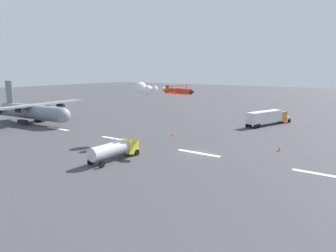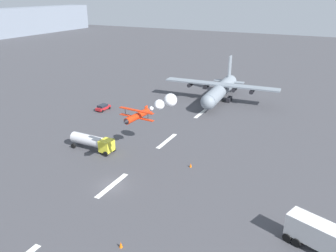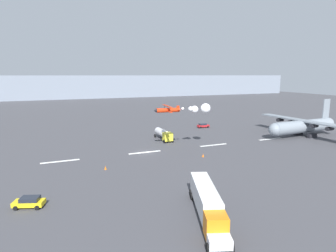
# 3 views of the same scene
# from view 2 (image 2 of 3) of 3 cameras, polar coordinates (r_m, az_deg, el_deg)

# --- Properties ---
(ground_plane) EXTENTS (440.00, 440.00, 0.00)m
(ground_plane) POSITION_cam_2_polar(r_m,az_deg,el_deg) (55.08, -9.37, -9.81)
(ground_plane) COLOR #424247
(ground_plane) RESTS_ON ground
(runway_stripe_3) EXTENTS (8.00, 0.90, 0.01)m
(runway_stripe_3) POSITION_cam_2_polar(r_m,az_deg,el_deg) (55.07, -9.37, -9.80)
(runway_stripe_3) COLOR white
(runway_stripe_3) RESTS_ON ground
(runway_stripe_4) EXTENTS (8.00, 0.90, 0.01)m
(runway_stripe_4) POSITION_cam_2_polar(r_m,az_deg,el_deg) (69.52, -0.19, -2.52)
(runway_stripe_4) COLOR white
(runway_stripe_4) RESTS_ON ground
(runway_stripe_5) EXTENTS (8.00, 0.90, 0.01)m
(runway_stripe_5) POSITION_cam_2_polar(r_m,az_deg,el_deg) (85.83, 5.61, 2.18)
(runway_stripe_5) COLOR white
(runway_stripe_5) RESTS_ON ground
(cargo_transport_plane) EXTENTS (24.88, 31.63, 11.04)m
(cargo_transport_plane) POSITION_cam_2_polar(r_m,az_deg,el_deg) (93.93, 8.61, 5.87)
(cargo_transport_plane) COLOR gray
(cargo_transport_plane) RESTS_ON ground
(stunt_biplane_red) EXTENTS (14.18, 6.32, 2.41)m
(stunt_biplane_red) POSITION_cam_2_polar(r_m,az_deg,el_deg) (58.44, -1.48, 3.51)
(stunt_biplane_red) COLOR red
(fuel_tanker_truck) EXTENTS (2.81, 9.11, 2.90)m
(fuel_tanker_truck) POSITION_cam_2_polar(r_m,az_deg,el_deg) (66.60, -12.54, -2.56)
(fuel_tanker_truck) COLOR yellow
(fuel_tanker_truck) RESTS_ON ground
(airport_staff_sedan) EXTENTS (4.20, 2.14, 1.52)m
(airport_staff_sedan) POSITION_cam_2_polar(r_m,az_deg,el_deg) (88.85, -10.86, 3.12)
(airport_staff_sedan) COLOR #B21E23
(airport_staff_sedan) RESTS_ON ground
(traffic_cone_near) EXTENTS (0.44, 0.44, 0.75)m
(traffic_cone_near) POSITION_cam_2_polar(r_m,az_deg,el_deg) (43.24, -7.93, -19.14)
(traffic_cone_near) COLOR orange
(traffic_cone_near) RESTS_ON ground
(traffic_cone_far) EXTENTS (0.44, 0.44, 0.75)m
(traffic_cone_far) POSITION_cam_2_polar(r_m,az_deg,el_deg) (59.52, 3.82, -6.57)
(traffic_cone_far) COLOR orange
(traffic_cone_far) RESTS_ON ground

